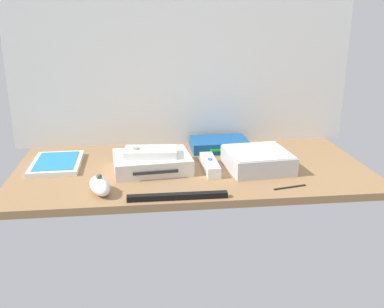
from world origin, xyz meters
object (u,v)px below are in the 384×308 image
at_px(network_router, 219,144).
at_px(stylus_pen, 290,186).
at_px(game_console, 152,162).
at_px(mini_computer, 258,160).
at_px(remote_nunchuk, 100,186).
at_px(remote_wand, 210,165).
at_px(sensor_bar, 178,196).
at_px(remote_classic_pad, 151,152).
at_px(game_case, 57,163).

xyz_separation_m(network_router, stylus_pen, (0.12, -0.34, -0.01)).
xyz_separation_m(game_console, mini_computer, (0.30, -0.03, 0.00)).
height_order(remote_nunchuk, stylus_pen, remote_nunchuk).
height_order(game_console, remote_nunchuk, remote_nunchuk).
height_order(remote_wand, sensor_bar, remote_wand).
height_order(game_console, stylus_pen, game_console).
distance_m(mini_computer, remote_nunchuk, 0.45).
relative_size(remote_wand, stylus_pen, 1.65).
distance_m(remote_nunchuk, remote_classic_pad, 0.20).
bearing_deg(game_case, remote_wand, -12.25).
xyz_separation_m(network_router, remote_classic_pad, (-0.22, -0.17, 0.04)).
relative_size(network_router, sensor_bar, 0.76).
xyz_separation_m(game_case, sensor_bar, (0.33, -0.27, -0.00)).
relative_size(game_console, remote_classic_pad, 1.49).
bearing_deg(remote_nunchuk, sensor_bar, -36.29).
bearing_deg(network_router, game_case, -169.26).
xyz_separation_m(remote_classic_pad, stylus_pen, (0.35, -0.17, -0.05)).
relative_size(remote_wand, sensor_bar, 0.62).
relative_size(remote_nunchuk, sensor_bar, 0.45).
bearing_deg(game_case, remote_nunchuk, -58.10).
xyz_separation_m(mini_computer, remote_nunchuk, (-0.43, -0.13, -0.01)).
distance_m(mini_computer, network_router, 0.21).
xyz_separation_m(game_case, network_router, (0.49, 0.10, 0.01)).
bearing_deg(game_case, remote_classic_pad, -15.68).
height_order(mini_computer, network_router, mini_computer).
relative_size(game_console, game_case, 1.16).
xyz_separation_m(game_case, remote_wand, (0.43, -0.09, 0.01)).
bearing_deg(stylus_pen, remote_classic_pad, 154.25).
bearing_deg(remote_wand, game_console, 170.99).
xyz_separation_m(game_case, remote_nunchuk, (0.14, -0.22, 0.01)).
distance_m(remote_wand, stylus_pen, 0.24).
bearing_deg(game_case, stylus_pen, -22.07).
distance_m(game_console, remote_wand, 0.16).
height_order(network_router, sensor_bar, network_router).
relative_size(game_case, sensor_bar, 0.80).
distance_m(mini_computer, remote_classic_pad, 0.30).
bearing_deg(sensor_bar, game_console, 104.75).
height_order(game_console, network_router, game_console).
xyz_separation_m(mini_computer, sensor_bar, (-0.24, -0.18, -0.02)).
relative_size(remote_classic_pad, stylus_pen, 1.67).
relative_size(game_case, stylus_pen, 2.14).
distance_m(game_case, sensor_bar, 0.43).
bearing_deg(sensor_bar, remote_classic_pad, 105.98).
xyz_separation_m(mini_computer, network_router, (-0.08, 0.19, -0.01)).
relative_size(game_case, remote_classic_pad, 1.28).
distance_m(remote_nunchuk, sensor_bar, 0.19).
distance_m(remote_wand, sensor_bar, 0.22).
relative_size(mini_computer, stylus_pen, 2.05).
bearing_deg(remote_wand, stylus_pen, -40.86).
xyz_separation_m(remote_wand, remote_classic_pad, (-0.16, 0.02, 0.04)).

